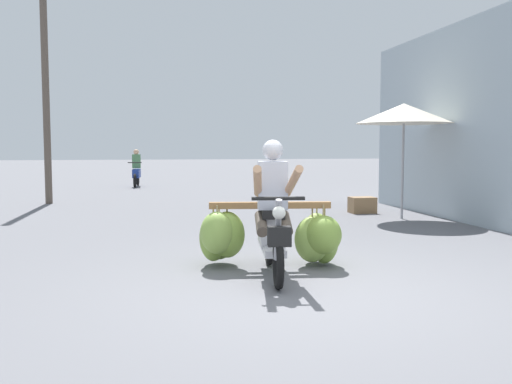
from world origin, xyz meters
TOP-DOWN VIEW (x-y plane):
  - ground_plane at (0.00, 0.00)m, footprint 120.00×120.00m
  - motorbike_main_loaded at (-0.13, 1.23)m, footprint 1.81×1.89m
  - motorbike_distant_ahead_left at (-1.92, 15.91)m, footprint 0.50×1.62m
  - market_umbrella_near_shop at (3.61, 5.30)m, footprint 1.97×1.97m
  - produce_crate at (3.20, 6.43)m, footprint 0.56×0.40m
  - utility_pole at (-4.11, 10.02)m, footprint 0.18×0.18m

SIDE VIEW (x-z plane):
  - ground_plane at x=0.00m, z-range 0.00..0.00m
  - produce_crate at x=3.20m, z-range 0.00..0.36m
  - motorbike_main_loaded at x=-0.13m, z-range -0.33..1.25m
  - motorbike_distant_ahead_left at x=-1.92m, z-range -0.13..1.27m
  - market_umbrella_near_shop at x=3.61m, z-range 0.98..3.37m
  - utility_pole at x=-4.11m, z-range 0.00..6.26m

